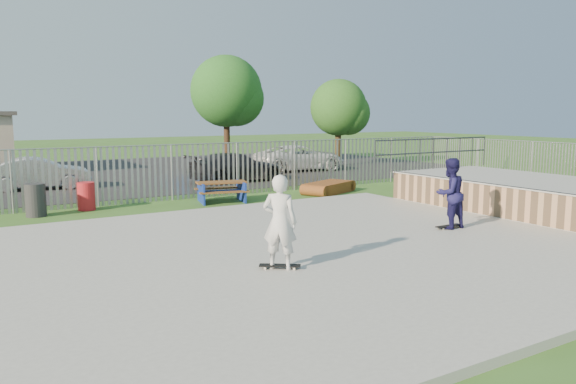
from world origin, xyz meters
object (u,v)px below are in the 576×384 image
tree_mid (226,91)px  skater_white (280,222)px  picnic_table (221,191)px  skater_navy (450,193)px  funbox (329,188)px  tree_right (338,108)px  car_white (300,158)px  car_dark (236,167)px  car_silver (39,173)px  trash_bin_red (86,196)px  trash_bin_grey (36,200)px

tree_mid → skater_white: bearing=-112.8°
picnic_table → skater_navy: (2.81, -7.92, 0.70)m
funbox → tree_right: 11.73m
car_white → skater_navy: (-5.29, -15.45, 0.36)m
car_dark → car_white: (5.09, 2.57, 0.03)m
funbox → car_dark: car_dark is taller
car_silver → car_dark: 8.23m
funbox → tree_right: tree_right is taller
tree_mid → tree_right: tree_mid is taller
funbox → car_dark: bearing=82.9°
picnic_table → skater_white: bearing=-94.4°
trash_bin_red → trash_bin_grey: trash_bin_grey is taller
trash_bin_grey → tree_right: 19.62m
car_dark → car_silver: bearing=72.9°
car_dark → skater_white: (-5.88, -13.87, 0.39)m
tree_right → skater_navy: size_ratio=2.77×
trash_bin_grey → skater_navy: skater_navy is taller
car_white → skater_white: bearing=152.0°
skater_white → trash_bin_grey: bearing=-26.6°
car_silver → skater_navy: bearing=-144.7°
trash_bin_grey → tree_mid: size_ratio=0.16×
tree_right → trash_bin_grey: bearing=-154.6°
funbox → car_dark: 5.36m
car_white → skater_white: 19.77m
picnic_table → car_dark: size_ratio=0.45×
funbox → car_white: (3.57, 7.69, 0.49)m
trash_bin_red → skater_white: bearing=-80.8°
car_dark → skater_white: bearing=153.0°
picnic_table → skater_navy: size_ratio=1.10×
tree_mid → tree_right: size_ratio=1.28×
trash_bin_grey → car_silver: size_ratio=0.25×
picnic_table → tree_mid: size_ratio=0.31×
tree_mid → tree_right: bearing=-34.5°
car_silver → skater_white: 15.87m
car_white → tree_right: bearing=-65.4°
funbox → car_silver: 11.83m
tree_mid → skater_white: tree_mid is taller
trash_bin_grey → skater_navy: 12.13m
car_white → skater_white: (-10.98, -16.44, 0.36)m
funbox → car_white: car_white is taller
funbox → picnic_table: bearing=154.3°
car_dark → tree_right: (8.53, 3.74, 2.74)m
car_silver → car_white: bearing=-79.5°
car_dark → skater_navy: size_ratio=2.45×
funbox → trash_bin_grey: bearing=153.3°
trash_bin_red → skater_white: skater_white is taller
funbox → trash_bin_grey: (-10.53, 0.55, 0.29)m
tree_right → skater_white: tree_right is taller
trash_bin_red → car_dark: 8.57m
funbox → skater_white: (-7.41, -8.75, 0.85)m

